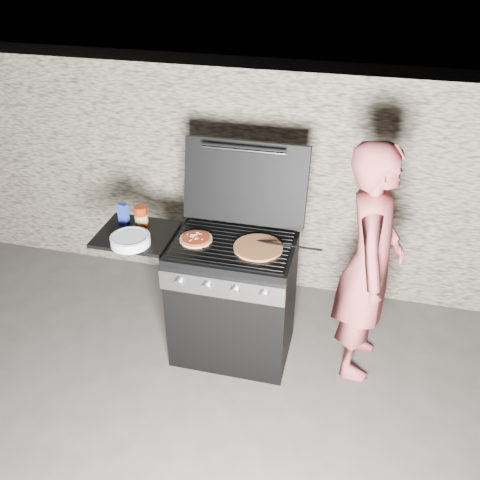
% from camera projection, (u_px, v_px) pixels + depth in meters
% --- Properties ---
extents(ground, '(50.00, 50.00, 0.00)m').
position_uv_depth(ground, '(233.00, 348.00, 3.93)').
color(ground, '#413C38').
extents(stone_wall, '(8.00, 0.35, 1.80)m').
position_uv_depth(stone_wall, '(265.00, 177.00, 4.31)').
color(stone_wall, tan).
rests_on(stone_wall, ground).
extents(gas_grill, '(1.34, 0.79, 0.91)m').
position_uv_depth(gas_grill, '(198.00, 294.00, 3.73)').
color(gas_grill, black).
rests_on(gas_grill, ground).
extents(pizza_topped, '(0.26, 0.26, 0.02)m').
position_uv_depth(pizza_topped, '(196.00, 239.00, 3.48)').
color(pizza_topped, tan).
rests_on(pizza_topped, gas_grill).
extents(pizza_plain, '(0.37, 0.37, 0.02)m').
position_uv_depth(pizza_plain, '(258.00, 248.00, 3.39)').
color(pizza_plain, tan).
rests_on(pizza_plain, gas_grill).
extents(sauce_jar, '(0.12, 0.12, 0.14)m').
position_uv_depth(sauce_jar, '(141.00, 215.00, 3.64)').
color(sauce_jar, maroon).
rests_on(sauce_jar, gas_grill).
extents(blue_carton, '(0.08, 0.05, 0.15)m').
position_uv_depth(blue_carton, '(123.00, 214.00, 3.65)').
color(blue_carton, navy).
rests_on(blue_carton, gas_grill).
extents(plate_stack, '(0.29, 0.29, 0.06)m').
position_uv_depth(plate_stack, '(130.00, 240.00, 3.44)').
color(plate_stack, white).
rests_on(plate_stack, gas_grill).
extents(person, '(0.42, 0.62, 1.66)m').
position_uv_depth(person, '(369.00, 264.00, 3.39)').
color(person, '#B44B4D').
rests_on(person, ground).
extents(tongs, '(0.49, 0.16, 0.10)m').
position_uv_depth(tongs, '(284.00, 244.00, 3.35)').
color(tongs, black).
rests_on(tongs, gas_grill).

